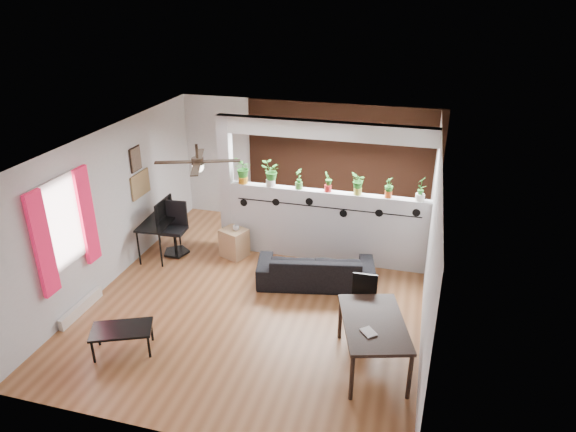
# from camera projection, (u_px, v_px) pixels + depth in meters

# --- Properties ---
(room_shell) EXTENTS (6.30, 7.10, 2.90)m
(room_shell) POSITION_uv_depth(u_px,v_px,m) (258.00, 224.00, 7.94)
(room_shell) COLOR brown
(room_shell) RESTS_ON ground
(partition_wall) EXTENTS (3.60, 0.18, 1.35)m
(partition_wall) POSITION_uv_depth(u_px,v_px,m) (327.00, 226.00, 9.32)
(partition_wall) COLOR #BCBCC1
(partition_wall) RESTS_ON ground
(ceiling_header) EXTENTS (3.60, 0.18, 0.30)m
(ceiling_header) POSITION_uv_depth(u_px,v_px,m) (330.00, 130.00, 8.59)
(ceiling_header) COLOR silver
(ceiling_header) RESTS_ON room_shell
(pier_column) EXTENTS (0.22, 0.20, 2.60)m
(pier_column) POSITION_uv_depth(u_px,v_px,m) (227.00, 184.00, 9.52)
(pier_column) COLOR #BCBCC1
(pier_column) RESTS_ON ground
(brick_panel) EXTENTS (3.90, 0.05, 2.60)m
(brick_panel) POSITION_uv_depth(u_px,v_px,m) (342.00, 168.00, 10.36)
(brick_panel) COLOR #994C2C
(brick_panel) RESTS_ON ground
(vine_decal) EXTENTS (3.31, 0.01, 0.30)m
(vine_decal) POSITION_uv_depth(u_px,v_px,m) (326.00, 208.00, 9.07)
(vine_decal) COLOR black
(vine_decal) RESTS_ON partition_wall
(window_assembly) EXTENTS (0.09, 1.30, 1.55)m
(window_assembly) POSITION_uv_depth(u_px,v_px,m) (64.00, 225.00, 7.41)
(window_assembly) COLOR white
(window_assembly) RESTS_ON room_shell
(baseboard_heater) EXTENTS (0.08, 1.00, 0.18)m
(baseboard_heater) POSITION_uv_depth(u_px,v_px,m) (81.00, 308.00, 7.99)
(baseboard_heater) COLOR silver
(baseboard_heater) RESTS_ON ground
(corkboard) EXTENTS (0.03, 0.60, 0.45)m
(corkboard) POSITION_uv_depth(u_px,v_px,m) (140.00, 184.00, 9.37)
(corkboard) COLOR olive
(corkboard) RESTS_ON room_shell
(framed_art) EXTENTS (0.03, 0.34, 0.44)m
(framed_art) POSITION_uv_depth(u_px,v_px,m) (136.00, 159.00, 9.12)
(framed_art) COLOR #8C7259
(framed_art) RESTS_ON room_shell
(ceiling_fan) EXTENTS (1.19, 1.19, 0.43)m
(ceiling_fan) POSITION_uv_depth(u_px,v_px,m) (198.00, 163.00, 7.45)
(ceiling_fan) COLOR black
(ceiling_fan) RESTS_ON room_shell
(potted_plant_0) EXTENTS (0.20, 0.25, 0.47)m
(potted_plant_0) POSITION_uv_depth(u_px,v_px,m) (243.00, 170.00, 9.32)
(potted_plant_0) COLOR orange
(potted_plant_0) RESTS_ON partition_wall
(potted_plant_1) EXTENTS (0.30, 0.27, 0.46)m
(potted_plant_1) POSITION_uv_depth(u_px,v_px,m) (270.00, 173.00, 9.20)
(potted_plant_1) COLOR silver
(potted_plant_1) RESTS_ON partition_wall
(potted_plant_2) EXTENTS (0.22, 0.23, 0.38)m
(potted_plant_2) POSITION_uv_depth(u_px,v_px,m) (299.00, 178.00, 9.09)
(potted_plant_2) COLOR #438630
(potted_plant_2) RESTS_ON partition_wall
(potted_plant_3) EXTENTS (0.21, 0.23, 0.37)m
(potted_plant_3) POSITION_uv_depth(u_px,v_px,m) (328.00, 181.00, 8.96)
(potted_plant_3) COLOR red
(potted_plant_3) RESTS_ON partition_wall
(potted_plant_4) EXTENTS (0.19, 0.22, 0.40)m
(potted_plant_4) POSITION_uv_depth(u_px,v_px,m) (358.00, 183.00, 8.83)
(potted_plant_4) COLOR #CAC847
(potted_plant_4) RESTS_ON partition_wall
(potted_plant_5) EXTENTS (0.15, 0.18, 0.36)m
(potted_plant_5) POSITION_uv_depth(u_px,v_px,m) (389.00, 187.00, 8.71)
(potted_plant_5) COLOR #E8561B
(potted_plant_5) RESTS_ON partition_wall
(potted_plant_6) EXTENTS (0.26, 0.28, 0.43)m
(potted_plant_6) POSITION_uv_depth(u_px,v_px,m) (421.00, 188.00, 8.57)
(potted_plant_6) COLOR white
(potted_plant_6) RESTS_ON partition_wall
(sofa) EXTENTS (1.98, 1.10, 0.55)m
(sofa) POSITION_uv_depth(u_px,v_px,m) (316.00, 269.00, 8.71)
(sofa) COLOR black
(sofa) RESTS_ON ground
(cube_shelf) EXTENTS (0.56, 0.53, 0.54)m
(cube_shelf) POSITION_uv_depth(u_px,v_px,m) (234.00, 243.00, 9.59)
(cube_shelf) COLOR #A87F59
(cube_shelf) RESTS_ON ground
(cup) EXTENTS (0.16, 0.16, 0.09)m
(cup) POSITION_uv_depth(u_px,v_px,m) (236.00, 228.00, 9.45)
(cup) COLOR gray
(cup) RESTS_ON cube_shelf
(computer_desk) EXTENTS (0.58, 1.00, 0.70)m
(computer_desk) POSITION_uv_depth(u_px,v_px,m) (158.00, 224.00, 9.50)
(computer_desk) COLOR black
(computer_desk) RESTS_ON ground
(monitor) EXTENTS (0.36, 0.07, 0.20)m
(monitor) POSITION_uv_depth(u_px,v_px,m) (161.00, 213.00, 9.56)
(monitor) COLOR black
(monitor) RESTS_ON computer_desk
(office_chair) EXTENTS (0.52, 0.52, 0.99)m
(office_chair) POSITION_uv_depth(u_px,v_px,m) (176.00, 232.00, 9.64)
(office_chair) COLOR black
(office_chair) RESTS_ON ground
(dining_table) EXTENTS (1.12, 1.47, 0.71)m
(dining_table) POSITION_uv_depth(u_px,v_px,m) (374.00, 327.00, 6.66)
(dining_table) COLOR black
(dining_table) RESTS_ON ground
(book) EXTENTS (0.25, 0.25, 0.02)m
(book) POSITION_uv_depth(u_px,v_px,m) (363.00, 334.00, 6.38)
(book) COLOR gray
(book) RESTS_ON dining_table
(folding_chair) EXTENTS (0.38, 0.38, 0.93)m
(folding_chair) POSITION_uv_depth(u_px,v_px,m) (363.00, 300.00, 7.37)
(folding_chair) COLOR black
(folding_chair) RESTS_ON ground
(coffee_table) EXTENTS (0.93, 0.74, 0.38)m
(coffee_table) POSITION_uv_depth(u_px,v_px,m) (122.00, 331.00, 7.05)
(coffee_table) COLOR black
(coffee_table) RESTS_ON ground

